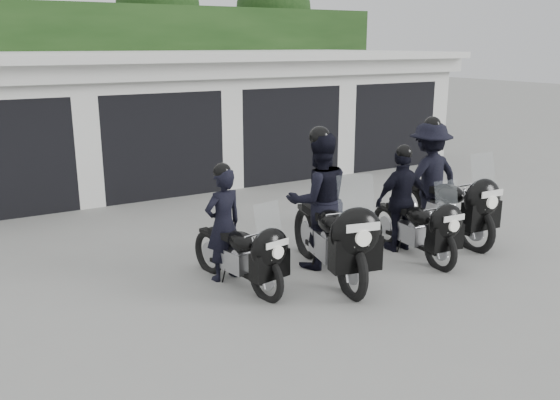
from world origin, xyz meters
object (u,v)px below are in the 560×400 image
police_bike_a (235,237)px  police_bike_b (324,211)px  police_bike_c (408,207)px  police_bike_d (436,184)px

police_bike_a → police_bike_b: size_ratio=0.80×
police_bike_c → police_bike_d: (1.04, 0.47, 0.14)m
police_bike_a → police_bike_b: police_bike_b is taller
police_bike_a → police_bike_d: 3.90m
police_bike_c → police_bike_a: bearing=179.6°
police_bike_a → police_bike_c: (2.85, -0.21, 0.06)m
police_bike_a → police_bike_b: 1.34m
police_bike_b → police_bike_a: bearing=-176.3°
police_bike_c → police_bike_b: bearing=-177.3°
police_bike_a → police_bike_c: police_bike_c is taller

